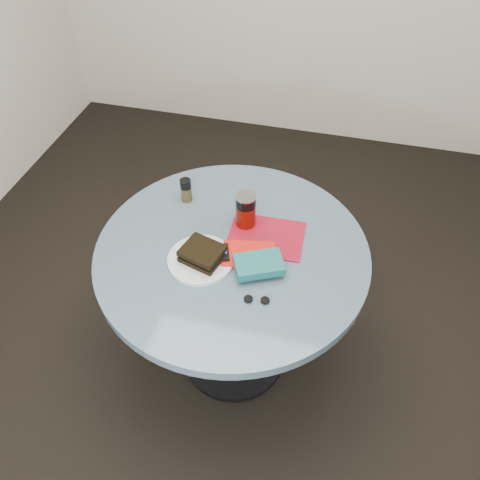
% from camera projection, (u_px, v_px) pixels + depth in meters
% --- Properties ---
extents(ground, '(4.00, 4.00, 0.00)m').
position_uv_depth(ground, '(234.00, 355.00, 2.24)').
color(ground, black).
rests_on(ground, ground).
extents(table, '(1.00, 1.00, 0.75)m').
position_uv_depth(table, '(233.00, 277.00, 1.82)').
color(table, black).
rests_on(table, ground).
extents(plate, '(0.30, 0.30, 0.01)m').
position_uv_depth(plate, '(201.00, 260.00, 1.65)').
color(plate, silver).
rests_on(plate, table).
extents(sandwich, '(0.16, 0.15, 0.05)m').
position_uv_depth(sandwich, '(202.00, 254.00, 1.63)').
color(sandwich, black).
rests_on(sandwich, plate).
extents(soda_can, '(0.08, 0.08, 0.14)m').
position_uv_depth(soda_can, '(246.00, 210.00, 1.74)').
color(soda_can, '#640F05').
rests_on(soda_can, table).
extents(pepper_grinder, '(0.05, 0.05, 0.10)m').
position_uv_depth(pepper_grinder, '(186.00, 190.00, 1.85)').
color(pepper_grinder, '#3E351A').
rests_on(pepper_grinder, table).
extents(magazine, '(0.28, 0.22, 0.00)m').
position_uv_depth(magazine, '(266.00, 236.00, 1.74)').
color(magazine, maroon).
rests_on(magazine, table).
extents(red_book, '(0.21, 0.16, 0.02)m').
position_uv_depth(red_book, '(249.00, 255.00, 1.66)').
color(red_book, red).
rests_on(red_book, magazine).
extents(novel, '(0.19, 0.17, 0.03)m').
position_uv_depth(novel, '(259.00, 264.00, 1.60)').
color(novel, '#13575D').
rests_on(novel, red_book).
extents(mp3_player, '(0.07, 0.09, 0.01)m').
position_uv_depth(mp3_player, '(223.00, 252.00, 1.65)').
color(mp3_player, black).
rests_on(mp3_player, red_book).
extents(headphones, '(0.09, 0.04, 0.02)m').
position_uv_depth(headphones, '(257.00, 299.00, 1.53)').
color(headphones, black).
rests_on(headphones, table).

